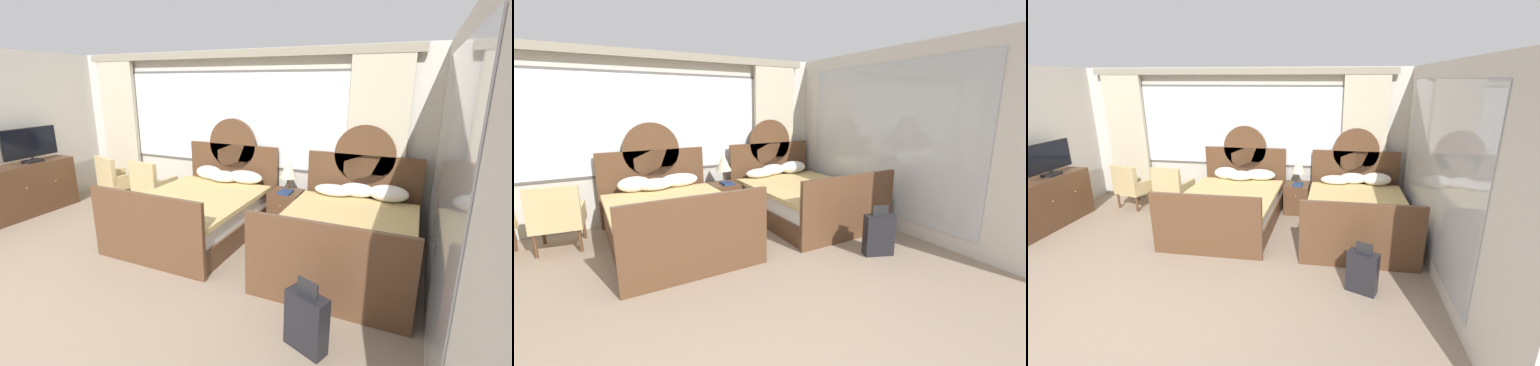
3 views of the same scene
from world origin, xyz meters
TOP-DOWN VIEW (x-y plane):
  - ground_plane at (0.00, 0.00)m, footprint 24.00×24.00m
  - wall_back_window at (0.00, 4.04)m, footprint 6.43×0.22m
  - wall_right_mirror at (3.24, 1.75)m, footprint 0.08×4.64m
  - bed_near_window at (0.12, 2.84)m, footprint 1.64×2.27m
  - bed_near_mirror at (2.29, 2.84)m, footprint 1.64×2.27m
  - nightstand_between_beds at (1.20, 3.58)m, footprint 0.46×0.49m
  - table_lamp_on_nightstand at (1.22, 3.61)m, footprint 0.27×0.27m
  - book_on_nightstand at (1.23, 3.49)m, footprint 0.18×0.26m
  - dresser_minibar at (-2.98, 2.11)m, footprint 0.50×1.86m
  - tv_flatscreen at (-2.95, 2.43)m, footprint 0.20×0.93m
  - armchair_by_window_left at (-1.22, 3.33)m, footprint 0.66×0.66m
  - armchair_by_window_centre at (-2.06, 3.33)m, footprint 0.74×0.74m
  - suitcase_on_floor at (2.29, 1.13)m, footprint 0.40×0.28m

SIDE VIEW (x-z plane):
  - ground_plane at x=0.00m, z-range 0.00..0.00m
  - suitcase_on_floor at x=2.29m, z-range -0.06..0.59m
  - nightstand_between_beds at x=1.20m, z-range 0.00..0.57m
  - bed_near_mirror at x=2.29m, z-range -0.46..1.15m
  - bed_near_window at x=0.12m, z-range -0.46..1.15m
  - dresser_minibar at x=-2.98m, z-range 0.00..0.88m
  - armchair_by_window_left at x=-1.22m, z-range 0.02..0.90m
  - armchair_by_window_centre at x=-2.06m, z-range 0.02..0.90m
  - book_on_nightstand at x=1.23m, z-range 0.57..0.60m
  - table_lamp_on_nightstand at x=1.22m, z-range 0.67..1.18m
  - tv_flatscreen at x=-2.95m, z-range 0.89..1.47m
  - wall_right_mirror at x=3.24m, z-range 0.00..2.70m
  - wall_back_window at x=0.00m, z-range 0.07..2.77m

